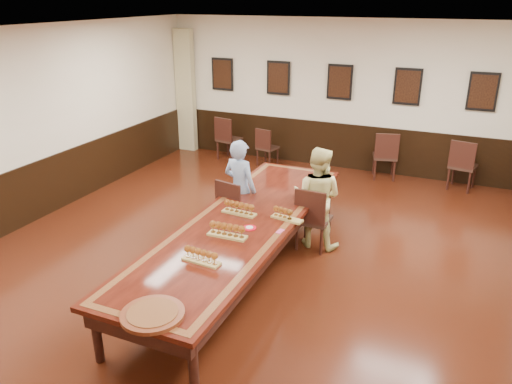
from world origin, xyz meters
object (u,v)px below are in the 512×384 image
at_px(spare_chair_d, 463,164).
at_px(conference_table, 241,231).
at_px(spare_chair_b, 268,146).
at_px(carved_platter, 153,314).
at_px(spare_chair_a, 229,138).
at_px(spare_chair_c, 385,155).
at_px(person_man, 240,189).
at_px(person_woman, 317,198).
at_px(chair_man, 236,208).
at_px(chair_woman, 314,217).

xyz_separation_m(spare_chair_d, conference_table, (-2.66, -4.62, 0.10)).
distance_m(spare_chair_b, carved_platter, 6.96).
relative_size(spare_chair_a, spare_chair_d, 0.99).
bearing_deg(carved_platter, spare_chair_c, 81.84).
xyz_separation_m(spare_chair_b, spare_chair_d, (4.12, 0.14, 0.08)).
height_order(person_man, person_woman, person_man).
height_order(spare_chair_b, spare_chair_d, spare_chair_d).
height_order(spare_chair_a, spare_chair_c, spare_chair_a).
distance_m(chair_man, chair_woman, 1.24).
xyz_separation_m(spare_chair_a, person_man, (1.96, -3.52, 0.28)).
height_order(spare_chair_b, conference_table, spare_chair_b).
bearing_deg(conference_table, chair_woman, 55.70).
height_order(spare_chair_b, carved_platter, spare_chair_b).
distance_m(person_man, person_woman, 1.22).
distance_m(spare_chair_d, conference_table, 5.33).
xyz_separation_m(chair_man, spare_chair_a, (-1.94, 3.63, 0.01)).
relative_size(spare_chair_a, spare_chair_b, 1.18).
bearing_deg(spare_chair_d, chair_woman, 72.09).
height_order(spare_chair_d, conference_table, spare_chair_d).
bearing_deg(spare_chair_d, carved_platter, 80.61).
height_order(chair_woman, spare_chair_b, chair_woman).
relative_size(chair_woman, carved_platter, 1.53).
xyz_separation_m(chair_woman, spare_chair_b, (-2.17, 3.43, -0.07)).
distance_m(spare_chair_a, person_woman, 4.63).
relative_size(spare_chair_a, carved_platter, 1.55).
bearing_deg(chair_man, person_man, -90.00).
distance_m(spare_chair_c, spare_chair_d, 1.53).
xyz_separation_m(spare_chair_a, spare_chair_c, (3.58, 0.13, -0.00)).
distance_m(person_woman, carved_platter, 3.50).
bearing_deg(person_woman, person_man, 8.74).
relative_size(chair_man, conference_table, 0.20).
bearing_deg(spare_chair_b, chair_man, 116.19).
height_order(spare_chair_d, person_man, person_man).
height_order(chair_man, chair_woman, chair_woman).
distance_m(person_woman, conference_table, 1.37).
height_order(chair_woman, carved_platter, chair_woman).
bearing_deg(carved_platter, spare_chair_d, 69.92).
relative_size(spare_chair_a, conference_table, 0.20).
bearing_deg(spare_chair_a, person_man, 130.12).
bearing_deg(spare_chair_a, spare_chair_b, -171.87).
bearing_deg(conference_table, person_woman, 58.14).
height_order(spare_chair_c, person_woman, person_woman).
height_order(spare_chair_c, person_man, person_man).
xyz_separation_m(spare_chair_d, person_man, (-3.15, -3.62, 0.28)).
bearing_deg(chair_woman, conference_table, 57.14).
height_order(spare_chair_d, carved_platter, spare_chair_d).
relative_size(person_man, conference_table, 0.32).
height_order(spare_chair_c, conference_table, spare_chair_c).
distance_m(chair_woman, conference_table, 1.27).
relative_size(chair_woman, person_man, 0.63).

